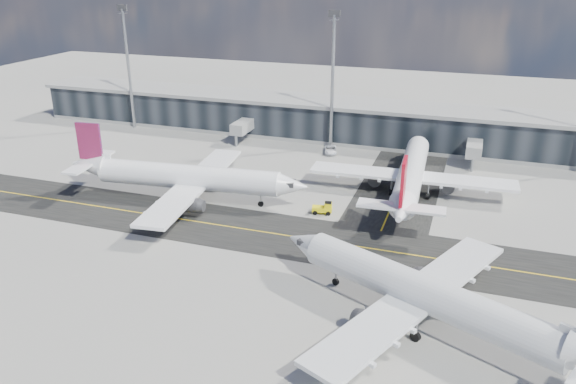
% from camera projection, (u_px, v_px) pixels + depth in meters
% --- Properties ---
extents(ground, '(300.00, 300.00, 0.00)m').
position_uv_depth(ground, '(246.00, 242.00, 81.67)').
color(ground, gray).
rests_on(ground, ground).
extents(taxiway_lanes, '(180.00, 63.00, 0.03)m').
position_uv_depth(taxiway_lanes, '(294.00, 217.00, 89.89)').
color(taxiway_lanes, black).
rests_on(taxiway_lanes, ground).
extents(terminal_concourse, '(152.00, 19.80, 8.80)m').
position_uv_depth(terminal_concourse, '(339.00, 121.00, 128.19)').
color(terminal_concourse, black).
rests_on(terminal_concourse, ground).
extents(floodlight_masts, '(102.50, 0.70, 28.90)m').
position_uv_depth(floodlight_masts, '(333.00, 76.00, 117.77)').
color(floodlight_masts, gray).
rests_on(floodlight_masts, ground).
extents(airliner_af, '(42.24, 36.07, 12.50)m').
position_uv_depth(airliner_af, '(185.00, 177.00, 94.85)').
color(airliner_af, white).
rests_on(airliner_af, ground).
extents(airliner_redtail, '(35.65, 41.85, 12.41)m').
position_uv_depth(airliner_redtail, '(411.00, 174.00, 96.18)').
color(airliner_redtail, white).
rests_on(airliner_redtail, ground).
extents(airliner_near, '(39.32, 33.95, 12.21)m').
position_uv_depth(airliner_near, '(430.00, 296.00, 61.23)').
color(airliner_near, silver).
rests_on(airliner_near, ground).
extents(baggage_tug, '(3.44, 2.19, 2.00)m').
position_uv_depth(baggage_tug, '(324.00, 208.00, 90.61)').
color(baggage_tug, '#FFEE0D').
rests_on(baggage_tug, ground).
extents(service_van, '(3.79, 5.79, 1.48)m').
position_uv_depth(service_van, '(331.00, 150.00, 119.59)').
color(service_van, white).
rests_on(service_van, ground).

